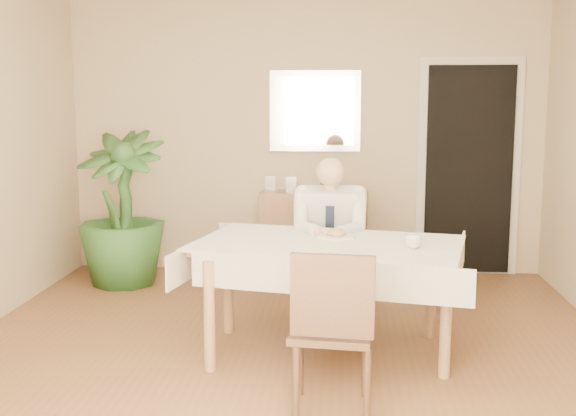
# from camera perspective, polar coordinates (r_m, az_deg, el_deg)

# --- Properties ---
(room) EXTENTS (5.00, 5.02, 2.60)m
(room) POSITION_cam_1_polar(r_m,az_deg,el_deg) (4.45, -0.34, 3.76)
(room) COLOR brown
(room) RESTS_ON ground
(window) EXTENTS (1.34, 0.04, 1.44)m
(window) POSITION_cam_1_polar(r_m,az_deg,el_deg) (1.99, -6.13, 1.66)
(window) COLOR silver
(window) RESTS_ON room
(doorway) EXTENTS (0.96, 0.07, 2.10)m
(doorway) POSITION_cam_1_polar(r_m,az_deg,el_deg) (7.02, 14.08, 2.92)
(doorway) COLOR silver
(doorway) RESTS_ON ground
(mirror) EXTENTS (0.86, 0.04, 0.76)m
(mirror) POSITION_cam_1_polar(r_m,az_deg,el_deg) (6.89, 2.15, 7.66)
(mirror) COLOR silver
(mirror) RESTS_ON room
(dining_table) EXTENTS (1.92, 1.37, 0.75)m
(dining_table) POSITION_cam_1_polar(r_m,az_deg,el_deg) (4.72, 3.17, -3.72)
(dining_table) COLOR #A57E51
(dining_table) RESTS_ON ground
(chair_far) EXTENTS (0.47, 0.47, 0.91)m
(chair_far) POSITION_cam_1_polar(r_m,az_deg,el_deg) (5.62, 3.35, -3.33)
(chair_far) COLOR #3F2B1B
(chair_far) RESTS_ON ground
(chair_near) EXTENTS (0.47, 0.47, 0.91)m
(chair_near) POSITION_cam_1_polar(r_m,az_deg,el_deg) (3.84, 3.53, -9.12)
(chair_near) COLOR #3F2B1B
(chair_near) RESTS_ON ground
(seated_man) EXTENTS (0.48, 0.72, 1.24)m
(seated_man) POSITION_cam_1_polar(r_m,az_deg,el_deg) (5.30, 3.31, -2.07)
(seated_man) COLOR white
(seated_man) RESTS_ON ground
(plate) EXTENTS (0.26, 0.26, 0.02)m
(plate) POSITION_cam_1_polar(r_m,az_deg,el_deg) (4.87, 3.79, -2.21)
(plate) COLOR white
(plate) RESTS_ON dining_table
(food) EXTENTS (0.14, 0.14, 0.06)m
(food) POSITION_cam_1_polar(r_m,az_deg,el_deg) (4.87, 3.79, -1.96)
(food) COLOR #9C7746
(food) RESTS_ON dining_table
(knife) EXTENTS (0.01, 0.13, 0.01)m
(knife) POSITION_cam_1_polar(r_m,az_deg,el_deg) (4.81, 4.26, -2.15)
(knife) COLOR silver
(knife) RESTS_ON dining_table
(fork) EXTENTS (0.01, 0.13, 0.01)m
(fork) POSITION_cam_1_polar(r_m,az_deg,el_deg) (4.81, 3.31, -2.14)
(fork) COLOR silver
(fork) RESTS_ON dining_table
(coffee_mug) EXTENTS (0.14, 0.14, 0.09)m
(coffee_mug) POSITION_cam_1_polar(r_m,az_deg,el_deg) (4.58, 9.86, -2.61)
(coffee_mug) COLOR white
(coffee_mug) RESTS_ON dining_table
(sideboard) EXTENTS (1.02, 0.41, 0.80)m
(sideboard) POSITION_cam_1_polar(r_m,az_deg,el_deg) (6.87, 2.04, -2.02)
(sideboard) COLOR #A57E51
(sideboard) RESTS_ON ground
(photo_frame_left) EXTENTS (0.10, 0.02, 0.14)m
(photo_frame_left) POSITION_cam_1_polar(r_m,az_deg,el_deg) (6.89, -1.41, 1.97)
(photo_frame_left) COLOR silver
(photo_frame_left) RESTS_ON sideboard
(photo_frame_center) EXTENTS (0.10, 0.02, 0.14)m
(photo_frame_center) POSITION_cam_1_polar(r_m,az_deg,el_deg) (6.83, 0.25, 1.91)
(photo_frame_center) COLOR silver
(photo_frame_center) RESTS_ON sideboard
(photo_frame_right) EXTENTS (0.10, 0.02, 0.14)m
(photo_frame_right) POSITION_cam_1_polar(r_m,az_deg,el_deg) (6.83, 3.00, 1.89)
(photo_frame_right) COLOR silver
(photo_frame_right) RESTS_ON sideboard
(potted_palm) EXTENTS (0.89, 0.89, 1.39)m
(potted_palm) POSITION_cam_1_polar(r_m,az_deg,el_deg) (6.63, -13.00, -0.04)
(potted_palm) COLOR #265120
(potted_palm) RESTS_ON ground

